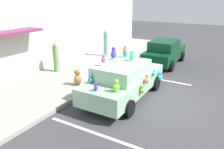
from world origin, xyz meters
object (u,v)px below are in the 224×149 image
object	(u,v)px
pedestrian_walking_past	(106,44)
parked_sedan_behind	(165,52)
pedestrian_near_shopfront	(56,58)
plush_covered_car	(124,79)
teddy_bear_on_sidewalk	(78,77)

from	to	relation	value
pedestrian_walking_past	parked_sedan_behind	bearing A→B (deg)	-82.64
parked_sedan_behind	pedestrian_near_shopfront	xyz separation A→B (m)	(-4.88, 4.56, 0.11)
plush_covered_car	teddy_bear_on_sidewalk	world-z (taller)	plush_covered_car
parked_sedan_behind	pedestrian_walking_past	bearing A→B (deg)	97.36
plush_covered_car	parked_sedan_behind	size ratio (longest dim) A/B	1.10
parked_sedan_behind	teddy_bear_on_sidewalk	world-z (taller)	parked_sedan_behind
pedestrian_near_shopfront	pedestrian_walking_past	size ratio (longest dim) A/B	0.90
parked_sedan_behind	pedestrian_walking_past	world-z (taller)	pedestrian_walking_past
plush_covered_car	parked_sedan_behind	world-z (taller)	plush_covered_car
pedestrian_near_shopfront	parked_sedan_behind	bearing A→B (deg)	-43.04
plush_covered_car	pedestrian_near_shopfront	bearing A→B (deg)	79.33
teddy_bear_on_sidewalk	pedestrian_walking_past	size ratio (longest dim) A/B	0.44
teddy_bear_on_sidewalk	pedestrian_walking_past	bearing A→B (deg)	18.31
teddy_bear_on_sidewalk	plush_covered_car	bearing A→B (deg)	-86.35
plush_covered_car	teddy_bear_on_sidewalk	size ratio (longest dim) A/B	5.81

